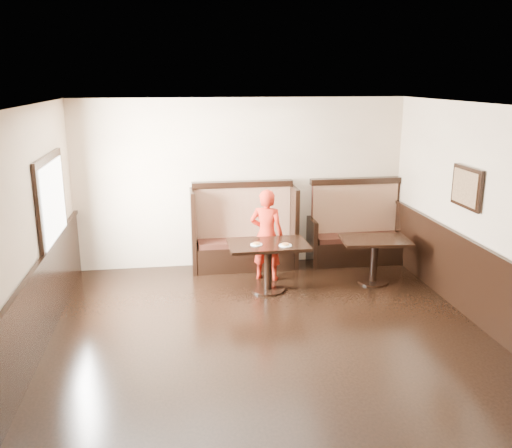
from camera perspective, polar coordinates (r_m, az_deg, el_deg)
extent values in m
plane|color=black|center=(6.27, 2.74, -14.55)|extent=(7.00, 7.00, 0.00)
plane|color=#CBB393|center=(9.06, -1.50, 4.31)|extent=(5.50, 0.00, 5.50)
plane|color=#CBB393|center=(5.83, -24.64, -3.25)|extent=(0.00, 7.00, 7.00)
plane|color=white|center=(5.45, 3.12, 11.94)|extent=(7.00, 7.00, 0.00)
cube|color=black|center=(6.15, -23.44, -11.24)|extent=(0.05, 6.90, 1.00)
cube|color=black|center=(7.06, 25.23, -8.02)|extent=(0.05, 6.90, 1.00)
cube|color=black|center=(7.57, -20.75, 2.31)|extent=(0.05, 1.50, 1.20)
cube|color=white|center=(7.56, -20.53, 2.33)|extent=(0.01, 1.30, 1.00)
cube|color=black|center=(7.69, 21.30, 3.60)|extent=(0.04, 0.70, 0.55)
cube|color=olive|center=(7.68, 21.14, 3.60)|extent=(0.01, 0.60, 0.45)
cube|color=black|center=(9.09, -1.22, -3.41)|extent=(1.60, 0.50, 0.42)
cube|color=black|center=(9.02, -1.23, -1.90)|extent=(1.54, 0.46, 0.09)
cube|color=#440F0D|center=(9.10, -1.42, 1.13)|extent=(1.60, 0.12, 0.92)
cube|color=black|center=(8.99, -1.44, 4.22)|extent=(1.68, 0.16, 0.10)
cube|color=black|center=(8.99, -6.64, -0.60)|extent=(0.07, 0.72, 1.36)
cube|color=black|center=(9.19, 3.88, -0.17)|extent=(0.07, 0.72, 1.36)
cube|color=black|center=(9.53, 10.50, -2.79)|extent=(1.50, 0.50, 0.42)
cube|color=black|center=(9.46, 10.57, -1.35)|extent=(1.44, 0.46, 0.09)
cube|color=#440F0D|center=(9.54, 10.29, 1.54)|extent=(1.50, 0.12, 0.92)
cube|color=black|center=(9.43, 10.43, 4.49)|extent=(1.58, 0.16, 0.10)
cube|color=black|center=(9.34, 5.76, -1.75)|extent=(0.07, 0.72, 0.80)
cube|color=black|center=(9.85, 14.71, -1.30)|extent=(0.07, 0.72, 0.80)
cube|color=black|center=(7.99, 1.28, -2.22)|extent=(1.17, 0.74, 0.05)
cylinder|color=black|center=(8.11, 1.27, -4.71)|extent=(0.12, 0.12, 0.68)
cylinder|color=black|center=(8.23, 1.25, -6.90)|extent=(0.50, 0.50, 0.03)
cube|color=black|center=(8.52, 12.43, -1.67)|extent=(1.08, 0.76, 0.05)
cylinder|color=black|center=(8.63, 12.30, -3.93)|extent=(0.11, 0.11, 0.65)
cylinder|color=black|center=(8.74, 12.18, -5.92)|extent=(0.48, 0.48, 0.03)
imported|color=#AD2212|center=(8.46, 1.13, -1.16)|extent=(0.62, 0.52, 1.46)
cylinder|color=white|center=(7.92, 0.04, -2.16)|extent=(0.18, 0.18, 0.01)
cylinder|color=tan|center=(7.91, 0.04, -2.08)|extent=(0.11, 0.11, 0.01)
cylinder|color=#EABA54|center=(7.91, 0.04, -2.00)|extent=(0.09, 0.09, 0.01)
cylinder|color=white|center=(7.89, 3.11, -2.25)|extent=(0.19, 0.19, 0.01)
cylinder|color=tan|center=(7.88, 3.11, -2.16)|extent=(0.11, 0.11, 0.02)
cylinder|color=#EABA54|center=(7.88, 3.11, -2.08)|extent=(0.10, 0.10, 0.01)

